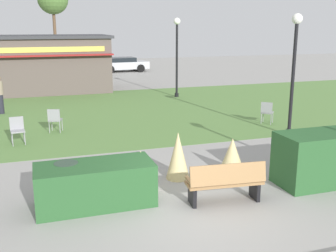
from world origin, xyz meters
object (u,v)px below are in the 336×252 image
at_px(lamppost_mid, 294,60).
at_px(parked_car_west_slot, 0,68).
at_px(food_kiosk, 37,64).
at_px(cafe_chair_west, 55,118).
at_px(parked_car_east_slot, 122,64).
at_px(parked_car_center_slot, 69,66).
at_px(cafe_chair_center, 17,128).
at_px(trash_bin, 67,183).
at_px(park_bench, 226,182).
at_px(cafe_chair_east, 267,111).
at_px(lamppost_far, 177,48).

distance_m(lamppost_mid, parked_car_west_slot, 24.65).
xyz_separation_m(food_kiosk, cafe_chair_west, (0.39, -10.17, -1.11)).
bearing_deg(parked_car_east_slot, parked_car_center_slot, 179.96).
xyz_separation_m(cafe_chair_west, parked_car_center_slot, (2.10, 19.03, 0.12)).
bearing_deg(cafe_chair_center, parked_car_center_slot, 80.56).
relative_size(trash_bin, parked_car_center_slot, 0.22).
bearing_deg(lamppost_mid, trash_bin, -156.72).
relative_size(parked_car_center_slot, parked_car_east_slot, 0.98).
bearing_deg(cafe_chair_center, cafe_chair_west, 41.35).
distance_m(lamppost_mid, parked_car_east_slot, 22.09).
relative_size(park_bench, parked_car_east_slot, 0.40).
bearing_deg(parked_car_east_slot, cafe_chair_center, -111.09).
height_order(cafe_chair_west, cafe_chair_center, same).
relative_size(lamppost_mid, parked_car_center_slot, 0.99).
bearing_deg(cafe_chair_east, lamppost_mid, -93.93).
bearing_deg(trash_bin, parked_car_west_slot, 96.78).
xyz_separation_m(park_bench, food_kiosk, (-3.61, 17.60, 1.16)).
height_order(food_kiosk, cafe_chair_center, food_kiosk).
distance_m(lamppost_mid, parked_car_center_slot, 22.81).
bearing_deg(parked_car_center_slot, parked_car_west_slot, 179.97).
distance_m(food_kiosk, parked_car_center_slot, 9.25).
distance_m(parked_car_center_slot, parked_car_east_slot, 4.41).
bearing_deg(cafe_chair_west, lamppost_far, 40.83).
bearing_deg(parked_car_west_slot, park_bench, -76.59).
height_order(park_bench, cafe_chair_west, park_bench).
xyz_separation_m(food_kiosk, cafe_chair_center, (-0.85, -11.27, -1.11)).
relative_size(cafe_chair_east, cafe_chair_center, 1.00).
bearing_deg(parked_car_center_slot, trash_bin, -94.88).
xyz_separation_m(trash_bin, parked_car_center_slot, (2.17, 25.40, 0.18)).
bearing_deg(cafe_chair_center, trash_bin, -77.42).
relative_size(lamppost_far, parked_car_east_slot, 0.98).
height_order(parked_car_west_slot, parked_car_east_slot, same).
relative_size(cafe_chair_center, parked_car_west_slot, 0.21).
relative_size(lamppost_far, cafe_chair_center, 4.73).
relative_size(park_bench, cafe_chair_center, 1.96).
height_order(park_bench, lamppost_far, lamppost_far).
bearing_deg(trash_bin, lamppost_mid, 23.28).
xyz_separation_m(park_bench, trash_bin, (-3.29, 1.06, -0.01)).
bearing_deg(parked_car_west_slot, lamppost_far, -53.29).
height_order(trash_bin, parked_car_east_slot, parked_car_east_slot).
relative_size(lamppost_mid, food_kiosk, 0.50).
bearing_deg(cafe_chair_center, cafe_chair_east, -0.83).
bearing_deg(parked_car_east_slot, lamppost_mid, -86.30).
bearing_deg(parked_car_center_slot, lamppost_mid, -75.12).
bearing_deg(park_bench, parked_car_center_slot, 92.42).
height_order(cafe_chair_west, parked_car_center_slot, parked_car_center_slot).
bearing_deg(parked_car_west_slot, cafe_chair_west, -80.78).
xyz_separation_m(cafe_chair_west, parked_car_west_slot, (-3.09, 19.03, 0.12)).
height_order(lamppost_far, cafe_chair_east, lamppost_far).
bearing_deg(cafe_chair_east, trash_bin, -147.67).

